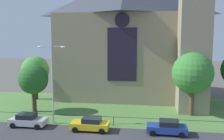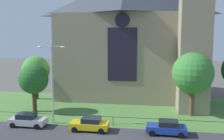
% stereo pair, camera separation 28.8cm
% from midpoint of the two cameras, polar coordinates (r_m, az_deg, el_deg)
% --- Properties ---
extents(ground, '(160.00, 160.00, 0.00)m').
position_cam_midpoint_polar(ground, '(37.37, -0.29, -8.55)').
color(ground, '#56544C').
extents(grass_verge, '(120.00, 20.00, 0.01)m').
position_cam_midpoint_polar(grass_verge, '(35.47, -0.79, -9.42)').
color(grass_verge, '#517F3D').
rests_on(grass_verge, ground).
extents(church_building, '(23.20, 16.20, 26.00)m').
position_cam_midpoint_polar(church_building, '(43.08, 4.36, 7.38)').
color(church_building, gray).
rests_on(church_building, ground).
extents(iron_railing, '(29.45, 0.07, 1.13)m').
position_cam_midpoint_polar(iron_railing, '(29.77, 0.52, -10.80)').
color(iron_railing, black).
rests_on(iron_railing, ground).
extents(tree_left_near, '(4.06, 4.06, 6.57)m').
position_cam_midpoint_polar(tree_left_near, '(36.28, -17.07, -2.08)').
color(tree_left_near, '#423021').
rests_on(tree_left_near, ground).
extents(tree_left_far, '(4.56, 4.56, 7.23)m').
position_cam_midpoint_polar(tree_left_far, '(43.53, -16.64, 0.01)').
color(tree_left_far, '#423021').
rests_on(tree_left_far, ground).
extents(tree_right_near, '(5.34, 5.34, 8.36)m').
position_cam_midpoint_polar(tree_right_near, '(34.36, 18.00, -0.68)').
color(tree_right_near, brown).
rests_on(tree_right_near, ground).
extents(streetlamp_near, '(3.37, 0.26, 9.41)m').
position_cam_midpoint_polar(streetlamp_near, '(30.37, -13.13, -1.10)').
color(streetlamp_near, '#B2B2B7').
rests_on(streetlamp_near, ground).
extents(parked_car_silver, '(4.21, 2.04, 1.51)m').
position_cam_midpoint_polar(parked_car_silver, '(31.37, -18.23, -10.65)').
color(parked_car_silver, '#B7B7BC').
rests_on(parked_car_silver, ground).
extents(parked_car_yellow, '(4.21, 2.04, 1.51)m').
position_cam_midpoint_polar(parked_car_yellow, '(28.62, -4.71, -12.06)').
color(parked_car_yellow, gold).
rests_on(parked_car_yellow, ground).
extents(parked_car_blue, '(4.26, 2.14, 1.51)m').
position_cam_midpoint_polar(parked_car_blue, '(28.14, 12.54, -12.56)').
color(parked_car_blue, '#1E3899').
rests_on(parked_car_blue, ground).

